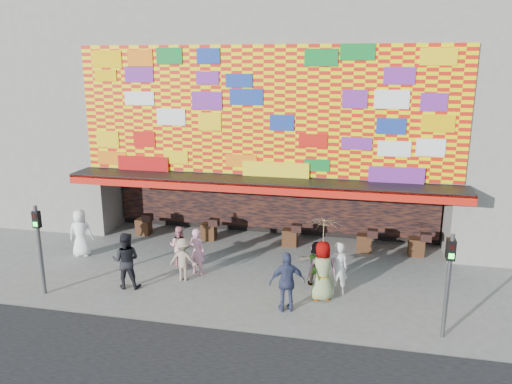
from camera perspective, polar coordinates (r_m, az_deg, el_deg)
ground at (r=16.86m, az=-1.96°, el=-11.29°), size 90.00×90.00×0.00m
shop_building at (r=23.26m, az=2.99°, el=9.35°), size 15.20×9.40×10.00m
neighbor_left at (r=28.26m, az=-24.54°, el=10.57°), size 11.00×8.00×12.00m
signal_left at (r=17.44m, az=-23.56°, el=-5.05°), size 0.22×0.20×3.00m
signal_right at (r=14.48m, az=21.17°, el=-8.78°), size 0.22×0.20×3.00m
ped_a at (r=20.61m, az=-19.40°, el=-4.43°), size 1.03×0.80×1.86m
ped_b at (r=17.94m, az=-6.73°, el=-6.76°), size 0.72×0.58×1.72m
ped_c at (r=17.32m, az=-14.64°, el=-7.57°), size 1.05×0.88×1.93m
ped_d at (r=17.55m, az=-8.32°, el=-7.64°), size 1.01×0.62×1.52m
ped_e at (r=15.30m, az=3.58°, el=-10.23°), size 1.20×0.84×1.89m
ped_f at (r=17.16m, az=6.93°, el=-8.09°), size 1.45×0.52×1.54m
ped_g at (r=16.09m, az=7.60°, el=-8.92°), size 1.09×0.88×1.95m
ped_h at (r=16.49m, az=9.34°, el=-8.65°), size 0.75×0.60×1.81m
ped_i at (r=18.81m, az=-8.78°, el=-6.11°), size 0.74×0.58×1.52m
parasol at (r=15.65m, az=7.75°, el=-4.79°), size 1.42×1.44×1.96m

